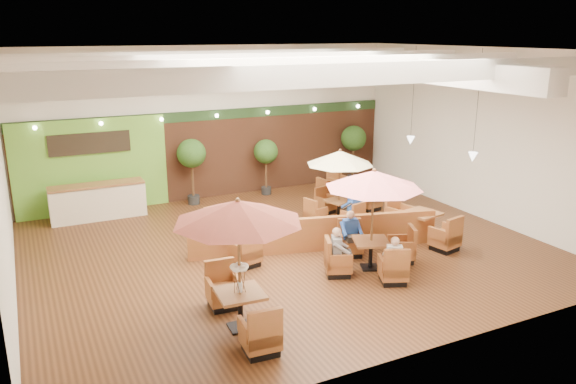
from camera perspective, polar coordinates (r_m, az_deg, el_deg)
room at (r=16.34m, az=-1.28°, el=7.80°), size 14.04×14.00×5.52m
service_counter at (r=19.44m, az=-18.74°, el=-0.92°), size 3.00×0.75×1.18m
booth_divider at (r=15.77m, az=2.80°, el=-4.30°), size 6.92×1.96×0.98m
table_0 at (r=11.19m, az=-5.06°, el=-3.99°), size 2.63×2.81×2.84m
table_1 at (r=14.33m, az=8.62°, el=-0.95°), size 2.80×2.80×2.68m
table_2 at (r=18.02m, az=5.13°, el=2.33°), size 2.30×2.41×2.37m
table_3 at (r=15.69m, az=-5.76°, el=-4.44°), size 1.08×2.83×1.58m
table_4 at (r=17.15m, az=13.37°, el=-3.36°), size 1.11×2.90×1.04m
table_5 at (r=20.23m, az=5.94°, el=-0.09°), size 1.91×2.80×1.02m
topiary_0 at (r=19.98m, az=-9.77°, el=3.63°), size 1.02×1.02×2.36m
topiary_1 at (r=20.97m, az=-2.26°, el=3.91°), size 0.91×0.91×2.11m
topiary_2 at (r=22.73m, az=6.67°, el=5.22°), size 1.01×1.01×2.35m
diner_0 at (r=13.95m, az=10.73°, el=-6.26°), size 0.43×0.41×0.76m
diner_1 at (r=15.44m, az=6.40°, el=-3.77°), size 0.43×0.38×0.81m
diner_2 at (r=14.17m, az=5.16°, el=-5.57°), size 0.43×0.45×0.82m
diner_3 at (r=17.60m, az=6.65°, el=-1.25°), size 0.45×0.40×0.83m
diner_4 at (r=17.61m, az=6.65°, el=-1.31°), size 0.42×0.36×0.78m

